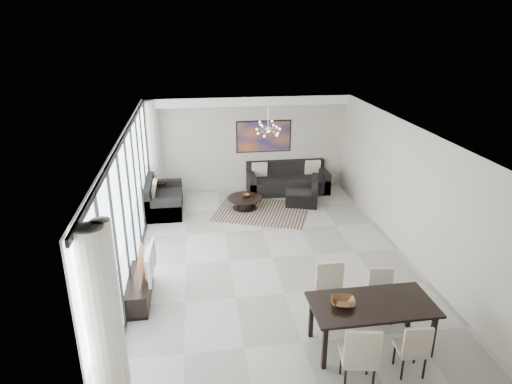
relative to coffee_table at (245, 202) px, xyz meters
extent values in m
cube|color=#A8A39B|center=(0.28, -2.89, -0.18)|extent=(6.00, 9.00, 0.02)
cube|color=white|center=(0.28, -2.89, 2.70)|extent=(6.00, 9.00, 0.02)
cube|color=beige|center=(0.28, 1.60, 1.26)|extent=(6.00, 0.02, 2.90)
cube|color=beige|center=(0.28, -7.38, 1.26)|extent=(6.00, 0.02, 2.90)
cube|color=beige|center=(3.27, -2.89, 1.26)|extent=(0.02, 9.00, 2.90)
cube|color=white|center=(-2.70, -2.89, 1.26)|extent=(0.01, 8.95, 2.85)
cube|color=black|center=(-2.66, -2.89, 2.66)|extent=(0.04, 8.95, 0.10)
cube|color=black|center=(-2.66, -2.89, -0.16)|extent=(0.04, 8.95, 0.06)
cube|color=black|center=(-2.66, -6.89, 1.26)|extent=(0.04, 0.05, 2.88)
cube|color=black|center=(-2.66, -5.89, 1.26)|extent=(0.04, 0.05, 2.88)
cube|color=black|center=(-2.66, -4.89, 1.26)|extent=(0.04, 0.05, 2.88)
cube|color=black|center=(-2.66, -3.89, 1.26)|extent=(0.04, 0.05, 2.88)
cube|color=black|center=(-2.66, -2.89, 1.26)|extent=(0.04, 0.05, 2.88)
cube|color=black|center=(-2.66, -1.89, 1.26)|extent=(0.04, 0.05, 2.88)
cube|color=black|center=(-2.66, -0.89, 1.26)|extent=(0.04, 0.05, 2.88)
cube|color=black|center=(-2.66, 0.11, 1.26)|extent=(0.04, 0.05, 2.88)
cube|color=black|center=(-2.66, 1.11, 1.26)|extent=(0.04, 0.05, 2.88)
cylinder|color=silver|center=(-2.52, -7.04, 1.26)|extent=(0.36, 0.36, 2.85)
cylinder|color=silver|center=(-2.52, 1.26, 1.26)|extent=(0.36, 0.36, 2.85)
cube|color=white|center=(0.28, 1.41, 2.58)|extent=(5.98, 0.40, 0.26)
cube|color=#C25C1A|center=(0.78, 1.58, 1.46)|extent=(1.68, 0.04, 0.98)
cylinder|color=silver|center=(0.58, -0.39, 2.44)|extent=(0.02, 0.02, 0.55)
sphere|color=silver|center=(0.58, -0.39, 2.16)|extent=(0.12, 0.12, 0.12)
cube|color=black|center=(0.44, -0.29, -0.18)|extent=(2.96, 2.62, 0.01)
cylinder|color=black|center=(0.00, 0.00, 0.13)|extent=(0.96, 0.96, 0.04)
cylinder|color=black|center=(0.00, 0.00, -0.04)|extent=(0.42, 0.42, 0.30)
cylinder|color=black|center=(0.00, 0.00, -0.18)|extent=(0.67, 0.67, 0.03)
imported|color=brown|center=(0.03, 0.02, 0.18)|extent=(0.29, 0.29, 0.08)
cube|color=black|center=(1.46, 1.13, 0.03)|extent=(2.45, 1.00, 0.44)
cube|color=black|center=(1.46, 1.53, 0.48)|extent=(2.45, 0.20, 0.44)
cube|color=black|center=(0.33, 1.13, 0.13)|extent=(0.20, 1.00, 0.64)
cube|color=black|center=(2.58, 1.13, 0.13)|extent=(0.20, 1.00, 0.64)
cube|color=black|center=(-2.22, 0.16, 0.03)|extent=(0.98, 1.75, 0.44)
cube|color=black|center=(-2.62, 0.16, 0.47)|extent=(0.20, 1.75, 0.44)
cube|color=black|center=(-2.22, -0.61, 0.13)|extent=(0.98, 0.20, 0.63)
cube|color=black|center=(-2.22, 0.94, 0.13)|extent=(0.98, 0.20, 0.63)
cube|color=black|center=(1.68, 0.16, 0.01)|extent=(1.10, 1.14, 0.39)
cube|color=black|center=(2.02, 0.07, 0.40)|extent=(0.42, 0.94, 0.39)
cube|color=black|center=(1.78, 0.53, 0.09)|extent=(0.90, 0.41, 0.57)
cube|color=black|center=(1.57, -0.20, 0.09)|extent=(0.90, 0.41, 0.57)
cylinder|color=black|center=(-2.34, 0.94, 0.38)|extent=(0.43, 0.43, 0.04)
cylinder|color=black|center=(-2.34, 0.94, 0.09)|extent=(0.06, 0.06, 0.54)
cylinder|color=black|center=(-2.34, 0.94, -0.17)|extent=(0.30, 0.30, 0.03)
cube|color=black|center=(-2.48, -4.09, 0.03)|extent=(0.40, 1.42, 0.44)
imported|color=gray|center=(-2.32, -4.02, 0.53)|extent=(0.16, 0.97, 0.56)
cube|color=black|center=(1.32, -5.99, 0.60)|extent=(1.97, 1.00, 0.04)
cube|color=black|center=(0.46, -6.38, 0.20)|extent=(0.07, 0.07, 0.77)
cube|color=black|center=(0.45, -5.62, 0.20)|extent=(0.07, 0.07, 0.77)
cube|color=black|center=(2.20, -6.35, 0.20)|extent=(0.07, 0.07, 0.77)
cube|color=black|center=(2.18, -5.60, 0.20)|extent=(0.07, 0.07, 0.77)
cube|color=beige|center=(0.83, -6.76, 0.31)|extent=(0.58, 0.58, 0.07)
cube|color=beige|center=(0.80, -6.98, 0.60)|extent=(0.50, 0.14, 0.61)
cylinder|color=black|center=(0.67, -6.53, 0.04)|extent=(0.04, 0.04, 0.47)
cylinder|color=black|center=(0.99, -6.99, 0.04)|extent=(0.04, 0.04, 0.47)
cube|color=beige|center=(1.70, -6.62, 0.23)|extent=(0.45, 0.45, 0.05)
cube|color=beige|center=(1.69, -6.80, 0.47)|extent=(0.42, 0.07, 0.51)
cylinder|color=black|center=(1.55, -6.44, 0.01)|extent=(0.04, 0.04, 0.39)
cylinder|color=black|center=(1.86, -6.80, 0.01)|extent=(0.04, 0.04, 0.39)
cube|color=beige|center=(0.90, -5.30, 0.30)|extent=(0.49, 0.49, 0.06)
cube|color=beige|center=(0.90, -5.08, 0.57)|extent=(0.49, 0.05, 0.59)
cylinder|color=black|center=(1.09, -5.49, 0.04)|extent=(0.04, 0.04, 0.46)
cylinder|color=black|center=(0.71, -5.11, 0.04)|extent=(0.04, 0.04, 0.46)
cube|color=beige|center=(1.78, -5.33, 0.23)|extent=(0.49, 0.49, 0.06)
cube|color=beige|center=(1.82, -5.15, 0.47)|extent=(0.42, 0.12, 0.51)
cylinder|color=black|center=(1.92, -5.53, 0.01)|extent=(0.04, 0.04, 0.40)
cylinder|color=black|center=(1.65, -5.14, 0.01)|extent=(0.04, 0.04, 0.40)
imported|color=brown|center=(0.85, -5.97, 0.67)|extent=(0.46, 0.46, 0.09)
camera|label=1|loc=(-1.33, -11.73, 4.81)|focal=32.00mm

